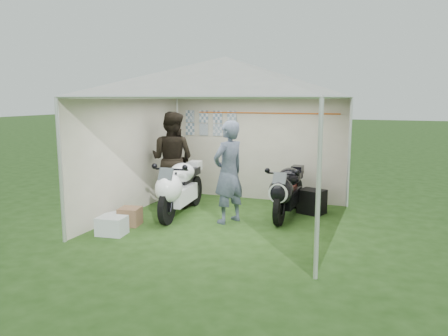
{
  "coord_description": "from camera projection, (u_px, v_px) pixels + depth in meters",
  "views": [
    {
      "loc": [
        2.81,
        -7.35,
        2.3
      ],
      "look_at": [
        -0.16,
        0.35,
        0.95
      ],
      "focal_mm": 35.0,
      "sensor_mm": 36.0,
      "label": 1
    }
  ],
  "objects": [
    {
      "name": "person_dark_jacket",
      "position": [
        172.0,
        159.0,
        9.21
      ],
      "size": [
        0.99,
        0.78,
        2.0
      ],
      "primitive_type": "imported",
      "rotation": [
        0.0,
        0.0,
        3.12
      ],
      "color": "black",
      "rests_on": "ground"
    },
    {
      "name": "paddock_stand",
      "position": [
        297.0,
        199.0,
        9.24
      ],
      "size": [
        0.43,
        0.27,
        0.32
      ],
      "primitive_type": "cube",
      "rotation": [
        0.0,
        0.0,
        -0.01
      ],
      "color": "#0C43B1",
      "rests_on": "ground"
    },
    {
      "name": "crate_1",
      "position": [
        130.0,
        216.0,
        7.89
      ],
      "size": [
        0.42,
        0.42,
        0.32
      ],
      "primitive_type": "cube",
      "rotation": [
        0.0,
        0.0,
        0.18
      ],
      "color": "brown",
      "rests_on": "ground"
    },
    {
      "name": "equipment_box",
      "position": [
        312.0,
        202.0,
        8.68
      ],
      "size": [
        0.58,
        0.52,
        0.48
      ],
      "primitive_type": "cube",
      "rotation": [
        0.0,
        0.0,
        -0.32
      ],
      "color": "black",
      "rests_on": "ground"
    },
    {
      "name": "ground",
      "position": [
        225.0,
        222.0,
        8.14
      ],
      "size": [
        80.0,
        80.0,
        0.0
      ],
      "primitive_type": "plane",
      "color": "#214113",
      "rests_on": "ground"
    },
    {
      "name": "motorcycle_black",
      "position": [
        287.0,
        190.0,
        8.35
      ],
      "size": [
        0.45,
        1.98,
        0.97
      ],
      "rotation": [
        0.0,
        0.0,
        -0.01
      ],
      "color": "black",
      "rests_on": "ground"
    },
    {
      "name": "canopy_tent",
      "position": [
        226.0,
        81.0,
        7.76
      ],
      "size": [
        5.66,
        5.66,
        3.0
      ],
      "color": "silver",
      "rests_on": "ground"
    },
    {
      "name": "person_blue_jacket",
      "position": [
        229.0,
        172.0,
        7.96
      ],
      "size": [
        0.71,
        0.81,
        1.88
      ],
      "primitive_type": "imported",
      "rotation": [
        0.0,
        0.0,
        -2.02
      ],
      "color": "slate",
      "rests_on": "ground"
    },
    {
      "name": "crate_2",
      "position": [
        115.0,
        220.0,
        7.84
      ],
      "size": [
        0.4,
        0.37,
        0.23
      ],
      "primitive_type": "cube",
      "rotation": [
        0.0,
        0.0,
        -0.4
      ],
      "color": "silver",
      "rests_on": "ground"
    },
    {
      "name": "motorcycle_white",
      "position": [
        179.0,
        186.0,
        8.47
      ],
      "size": [
        0.61,
        2.13,
        1.05
      ],
      "rotation": [
        0.0,
        0.0,
        0.1
      ],
      "color": "black",
      "rests_on": "ground"
    },
    {
      "name": "crate_0",
      "position": [
        112.0,
        226.0,
        7.35
      ],
      "size": [
        0.51,
        0.42,
        0.31
      ],
      "primitive_type": "cube",
      "rotation": [
        0.0,
        0.0,
        0.13
      ],
      "color": "silver",
      "rests_on": "ground"
    }
  ]
}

